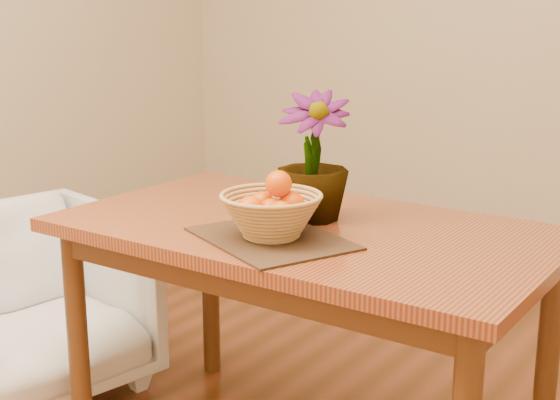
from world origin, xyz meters
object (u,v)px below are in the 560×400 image
Objects in this scene: wicker_basket at (271,217)px; armchair at (29,295)px; potted_plant at (313,157)px; table at (305,254)px.

armchair is at bearing 179.30° from wicker_basket.
wicker_basket is 0.38× the size of armchair.
potted_plant reaches higher than wicker_basket.
potted_plant reaches higher than armchair.
wicker_basket reaches higher than armchair.
table reaches higher than armchair.
wicker_basket is at bearing -87.47° from table.
potted_plant is 1.21m from armchair.
table is at bearing -106.81° from potted_plant.
wicker_basket is 0.74× the size of potted_plant.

